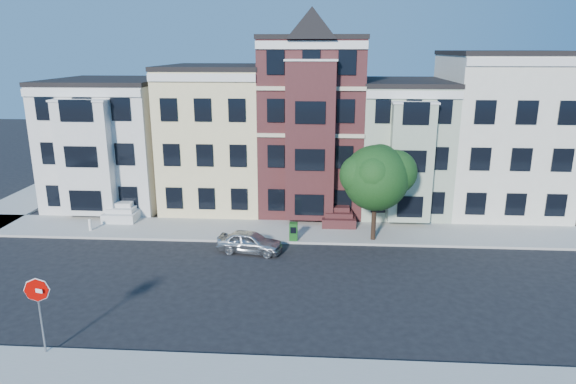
# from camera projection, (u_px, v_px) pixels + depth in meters

# --- Properties ---
(ground) EXTENTS (120.00, 120.00, 0.00)m
(ground) POSITION_uv_depth(u_px,v_px,m) (304.00, 289.00, 25.28)
(ground) COLOR black
(far_sidewalk) EXTENTS (60.00, 4.00, 0.15)m
(far_sidewalk) POSITION_uv_depth(u_px,v_px,m) (308.00, 232.00, 32.94)
(far_sidewalk) COLOR #9E9B93
(far_sidewalk) RESTS_ON ground
(house_white) EXTENTS (8.00, 9.00, 9.00)m
(house_white) POSITION_uv_depth(u_px,v_px,m) (114.00, 143.00, 38.93)
(house_white) COLOR silver
(house_white) RESTS_ON ground
(house_yellow) EXTENTS (7.00, 9.00, 10.00)m
(house_yellow) POSITION_uv_depth(u_px,v_px,m) (218.00, 138.00, 38.30)
(house_yellow) COLOR beige
(house_yellow) RESTS_ON ground
(house_brown) EXTENTS (7.00, 9.00, 12.00)m
(house_brown) POSITION_uv_depth(u_px,v_px,m) (312.00, 125.00, 37.59)
(house_brown) COLOR #421B1C
(house_brown) RESTS_ON ground
(house_green) EXTENTS (6.00, 9.00, 9.00)m
(house_green) POSITION_uv_depth(u_px,v_px,m) (400.00, 147.00, 37.59)
(house_green) COLOR #9CAC91
(house_green) RESTS_ON ground
(house_cream) EXTENTS (8.00, 9.00, 11.00)m
(house_cream) POSITION_uv_depth(u_px,v_px,m) (499.00, 134.00, 36.88)
(house_cream) COLOR silver
(house_cream) RESTS_ON ground
(street_tree) EXTENTS (6.96, 6.96, 7.22)m
(street_tree) POSITION_uv_depth(u_px,v_px,m) (376.00, 182.00, 30.49)
(street_tree) COLOR #21521D
(street_tree) RESTS_ON far_sidewalk
(parked_car) EXTENTS (3.98, 2.15, 1.29)m
(parked_car) POSITION_uv_depth(u_px,v_px,m) (250.00, 242.00, 29.68)
(parked_car) COLOR #AFB2B7
(parked_car) RESTS_ON ground
(newspaper_box) EXTENTS (0.50, 0.44, 1.10)m
(newspaper_box) POSITION_uv_depth(u_px,v_px,m) (293.00, 232.00, 31.20)
(newspaper_box) COLOR #19591C
(newspaper_box) RESTS_ON far_sidewalk
(fire_hydrant) EXTENTS (0.23, 0.23, 0.62)m
(fire_hydrant) POSITION_uv_depth(u_px,v_px,m) (90.00, 226.00, 32.92)
(fire_hydrant) COLOR silver
(fire_hydrant) RESTS_ON far_sidewalk
(stop_sign) EXTENTS (0.97, 0.36, 3.50)m
(stop_sign) POSITION_uv_depth(u_px,v_px,m) (40.00, 311.00, 19.32)
(stop_sign) COLOR #A80500
(stop_sign) RESTS_ON near_sidewalk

